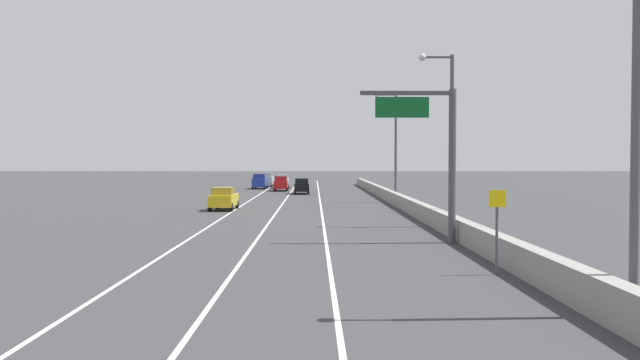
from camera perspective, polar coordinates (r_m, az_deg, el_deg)
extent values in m
plane|color=#38383A|center=(69.86, -1.28, -1.53)|extent=(320.00, 320.00, 0.00)
cube|color=silver|center=(61.21, -6.55, -2.01)|extent=(0.16, 130.00, 0.00)
cube|color=silver|center=(60.94, -3.27, -2.02)|extent=(0.16, 130.00, 0.00)
cube|color=silver|center=(60.88, 0.02, -2.02)|extent=(0.16, 130.00, 0.00)
cube|color=gray|center=(46.46, 8.56, -2.55)|extent=(0.60, 120.00, 1.10)
cylinder|color=#47474C|center=(31.91, 11.65, 1.21)|extent=(0.36, 0.36, 7.50)
cube|color=#47474C|center=(31.68, 7.68, 7.66)|extent=(4.50, 0.20, 0.20)
cube|color=#0C5923|center=(31.46, 7.30, 6.42)|extent=(2.60, 0.10, 1.00)
cylinder|color=#4C4C51|center=(23.53, 15.41, -5.24)|extent=(0.10, 0.10, 2.40)
cube|color=yellow|center=(23.35, 15.47, -1.60)|extent=(0.60, 0.04, 0.60)
cylinder|color=#4C4C51|center=(18.37, 26.25, 5.15)|extent=(0.24, 0.24, 10.38)
cylinder|color=#4C4C51|center=(39.61, 11.61, 3.40)|extent=(0.24, 0.24, 10.38)
cube|color=#4C4C51|center=(39.89, 10.37, 10.67)|extent=(1.80, 0.12, 0.12)
sphere|color=beige|center=(39.74, 9.08, 10.71)|extent=(0.44, 0.44, 0.44)
cylinder|color=#4C4C51|center=(61.54, 6.74, 2.84)|extent=(0.24, 0.24, 10.38)
cube|color=#4C4C51|center=(61.73, 5.92, 7.52)|extent=(1.80, 0.12, 0.12)
sphere|color=beige|center=(61.64, 5.08, 7.53)|extent=(0.44, 0.44, 0.44)
cube|color=white|center=(92.15, -3.31, -0.21)|extent=(1.87, 4.39, 0.99)
cube|color=#96969E|center=(91.69, -3.32, 0.28)|extent=(1.60, 1.99, 0.60)
cylinder|color=black|center=(93.92, -3.78, -0.48)|extent=(0.24, 0.69, 0.68)
cylinder|color=black|center=(93.88, -2.80, -0.47)|extent=(0.24, 0.69, 0.68)
cylinder|color=black|center=(90.47, -3.85, -0.56)|extent=(0.24, 0.69, 0.68)
cylinder|color=black|center=(90.43, -2.83, -0.56)|extent=(0.24, 0.69, 0.68)
cube|color=#B7B7BC|center=(97.12, -4.75, -0.06)|extent=(1.95, 4.47, 1.17)
cube|color=gray|center=(96.66, -4.77, 0.46)|extent=(1.68, 2.03, 0.60)
cylinder|color=black|center=(98.98, -5.15, -0.36)|extent=(0.23, 0.68, 0.68)
cylinder|color=black|center=(98.83, -4.16, -0.36)|extent=(0.23, 0.68, 0.68)
cylinder|color=black|center=(95.47, -5.36, -0.44)|extent=(0.23, 0.68, 0.68)
cylinder|color=black|center=(95.31, -4.33, -0.44)|extent=(0.23, 0.68, 0.68)
cube|color=black|center=(76.77, -1.64, -0.63)|extent=(1.85, 4.79, 0.93)
cube|color=black|center=(76.27, -1.64, -0.07)|extent=(1.57, 2.18, 0.60)
cylinder|color=black|center=(78.71, -2.22, -0.91)|extent=(0.24, 0.69, 0.68)
cylinder|color=black|center=(78.72, -1.08, -0.91)|extent=(0.24, 0.69, 0.68)
cylinder|color=black|center=(74.87, -2.23, -1.05)|extent=(0.24, 0.69, 0.68)
cylinder|color=black|center=(74.88, -1.04, -1.05)|extent=(0.24, 0.69, 0.68)
cube|color=red|center=(84.09, -3.47, -0.39)|extent=(1.75, 4.61, 1.02)
cube|color=maroon|center=(83.60, -3.49, 0.15)|extent=(1.53, 2.08, 0.60)
cylinder|color=black|center=(85.99, -3.94, -0.69)|extent=(0.23, 0.68, 0.68)
cylinder|color=black|center=(85.92, -2.90, -0.69)|extent=(0.23, 0.68, 0.68)
cylinder|color=black|center=(82.30, -4.07, -0.80)|extent=(0.23, 0.68, 0.68)
cylinder|color=black|center=(82.23, -2.99, -0.80)|extent=(0.23, 0.68, 0.68)
cube|color=gold|center=(52.50, -8.53, -1.78)|extent=(1.92, 4.26, 0.91)
cube|color=olive|center=(52.05, -8.61, -0.98)|extent=(1.66, 1.93, 0.60)
cylinder|color=black|center=(54.31, -9.13, -2.15)|extent=(0.23, 0.68, 0.68)
cylinder|color=black|center=(54.05, -7.37, -2.16)|extent=(0.23, 0.68, 0.68)
cylinder|color=black|center=(51.04, -9.76, -2.41)|extent=(0.23, 0.68, 0.68)
cylinder|color=black|center=(50.77, -7.89, -2.42)|extent=(0.23, 0.68, 0.68)
cube|color=#1E389E|center=(90.42, -5.36, -0.20)|extent=(1.87, 4.71, 1.17)
cube|color=navy|center=(89.92, -5.39, 0.35)|extent=(1.62, 2.13, 0.60)
cylinder|color=black|center=(92.40, -5.75, -0.52)|extent=(0.23, 0.68, 0.68)
cylinder|color=black|center=(92.25, -4.73, -0.52)|extent=(0.23, 0.68, 0.68)
cylinder|color=black|center=(88.64, -6.01, -0.62)|extent=(0.23, 0.68, 0.68)
cylinder|color=black|center=(88.48, -4.94, -0.62)|extent=(0.23, 0.68, 0.68)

